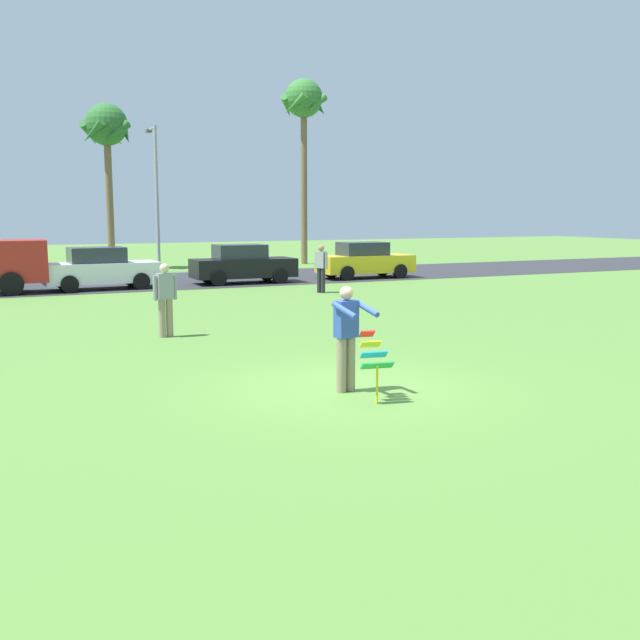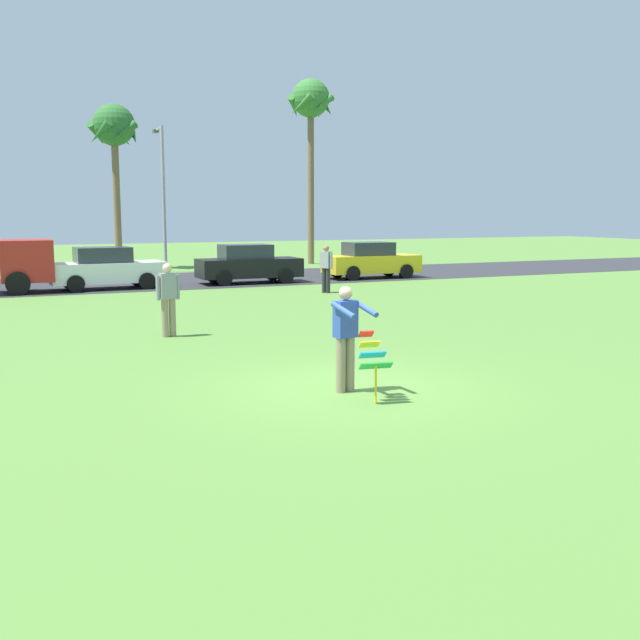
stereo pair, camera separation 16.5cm
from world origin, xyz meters
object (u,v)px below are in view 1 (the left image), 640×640
Objects in this scene: parked_car_white at (100,269)px; streetlight_pole at (156,189)px; parked_car_yellow at (365,261)px; person_walker_near at (321,267)px; palm_tree_right_near at (107,132)px; parked_car_black at (243,265)px; person_walker_far at (165,298)px; palm_tree_centre_far at (304,108)px; person_kite_flyer at (347,334)px; kite_held at (374,356)px.

streetlight_pole reaches higher than parked_car_white.
person_walker_near is at bearing -132.90° from parked_car_yellow.
palm_tree_right_near reaches higher than person_walker_near.
parked_car_yellow is at bearing 0.00° from parked_car_black.
streetlight_pole is at bearing 105.24° from person_walker_near.
person_walker_far is (-2.47, -22.19, -6.00)m from palm_tree_right_near.
streetlight_pole reaches higher than parked_car_black.
palm_tree_centre_far is at bearing 15.41° from streetlight_pole.
person_kite_flyer is 1.62× the size of kite_held.
palm_tree_centre_far reaches higher than parked_car_white.
streetlight_pole reaches higher than person_kite_flyer.
palm_tree_centre_far is (1.33, 9.67, 7.86)m from parked_car_yellow.
person_kite_flyer is at bearing -77.96° from person_walker_far.
person_kite_flyer reaches higher than parked_car_yellow.
person_kite_flyer is 0.17× the size of palm_tree_centre_far.
streetlight_pole is at bearing -164.59° from palm_tree_centre_far.
palm_tree_right_near is 23.12m from person_walker_far.
parked_car_white is 12.24m from palm_tree_right_near.
streetlight_pole reaches higher than parked_car_yellow.
streetlight_pole is at bearing -61.67° from palm_tree_right_near.
streetlight_pole is (2.76, 25.63, 3.05)m from person_kite_flyer.
person_kite_flyer is 18.44m from parked_car_white.
parked_car_white is at bearing -179.98° from parked_car_black.
kite_held is (0.10, -0.72, -0.24)m from person_kite_flyer.
palm_tree_right_near is at bearing 87.88° from person_kite_flyer.
parked_car_white and parked_car_yellow have the same top height.
kite_held is at bearing -91.88° from palm_tree_right_near.
parked_car_white is 1.01× the size of parked_car_black.
person_walker_far is at bearing -91.55° from parked_car_white.
kite_held is 0.15× the size of streetlight_pole.
palm_tree_right_near is (0.97, 29.48, 6.23)m from kite_held.
parked_car_black is 1.00× the size of parked_car_yellow.
palm_tree_centre_far reaches higher than parked_car_yellow.
palm_tree_centre_far is (11.55, 28.80, 7.93)m from kite_held.
person_walker_near is (3.23, -11.87, -3.06)m from streetlight_pole.
person_kite_flyer is at bearing -86.64° from parked_car_white.
parked_car_yellow reaches higher than kite_held.
person_kite_flyer is 21.10m from parked_car_yellow.
person_kite_flyer reaches higher than parked_car_black.
palm_tree_right_near is at bearing 118.33° from streetlight_pole.
person_kite_flyer is 0.77m from kite_held.
palm_tree_centre_far reaches higher than person_walker_far.
kite_held is at bearing -86.48° from parked_car_white.
person_kite_flyer is at bearing -119.25° from parked_car_yellow.
person_walker_far is at bearing 101.61° from kite_held.
parked_car_black is at bearing -75.64° from streetlight_pole.
palm_tree_centre_far is 1.46× the size of streetlight_pole.
kite_held is 21.69m from parked_car_yellow.
palm_tree_centre_far is at bearing 68.45° from person_walker_near.
parked_car_black is (4.60, 18.41, -0.18)m from person_kite_flyer.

